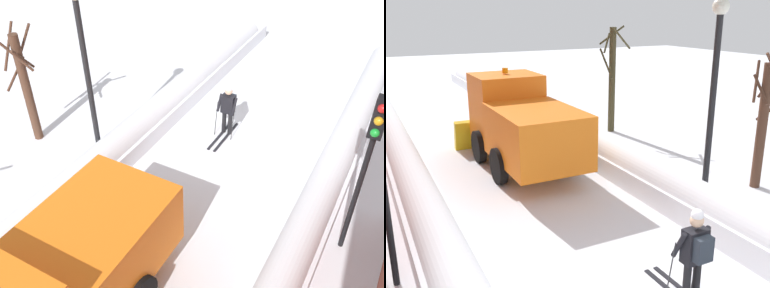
{
  "view_description": "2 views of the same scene",
  "coord_description": "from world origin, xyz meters",
  "views": [
    {
      "loc": [
        -4.07,
        11.1,
        8.56
      ],
      "look_at": [
        0.37,
        3.09,
        1.62
      ],
      "focal_mm": 40.72,
      "sensor_mm": 36.0,
      "label": 1
    },
    {
      "loc": [
        -4.09,
        -4.81,
        4.93
      ],
      "look_at": [
        1.42,
        5.76,
        1.31
      ],
      "focal_mm": 40.67,
      "sensor_mm": 36.0,
      "label": 2
    }
  ],
  "objects": [
    {
      "name": "bare_tree_mid",
      "position": [
        5.56,
        10.65,
        2.31
      ],
      "size": [
        1.23,
        1.31,
        4.42
      ],
      "color": "#3F3922",
      "rests_on": "ground"
    },
    {
      "name": "plow_truck",
      "position": [
        0.59,
        8.19,
        1.48
      ],
      "size": [
        3.2,
        5.98,
        3.12
      ],
      "color": "orange",
      "rests_on": "ground"
    },
    {
      "name": "snowbank_right",
      "position": [
        2.99,
        10.0,
        0.45
      ],
      "size": [
        1.1,
        36.0,
        1.04
      ],
      "color": "white",
      "rests_on": "ground"
    },
    {
      "name": "skier",
      "position": [
        0.7,
        0.08,
        1.0
      ],
      "size": [
        0.62,
        1.8,
        1.81
      ],
      "color": "black",
      "rests_on": "ground"
    },
    {
      "name": "snowbank_left",
      "position": [
        -2.99,
        10.0,
        0.48
      ],
      "size": [
        1.1,
        36.0,
        1.07
      ],
      "color": "white",
      "rests_on": "ground"
    },
    {
      "name": "street_lamp",
      "position": [
        3.74,
        3.03,
        3.33
      ],
      "size": [
        0.4,
        0.4,
        5.26
      ],
      "color": "black",
      "rests_on": "ground"
    },
    {
      "name": "bare_tree_near",
      "position": [
        6.04,
        3.35,
        1.96
      ],
      "size": [
        0.97,
        0.98,
        3.93
      ],
      "color": "#4F3324",
      "rests_on": "ground"
    },
    {
      "name": "ground_plane",
      "position": [
        0.0,
        10.0,
        0.0
      ],
      "size": [
        80.0,
        80.0,
        0.0
      ],
      "primitive_type": "plane",
      "color": "white"
    }
  ]
}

